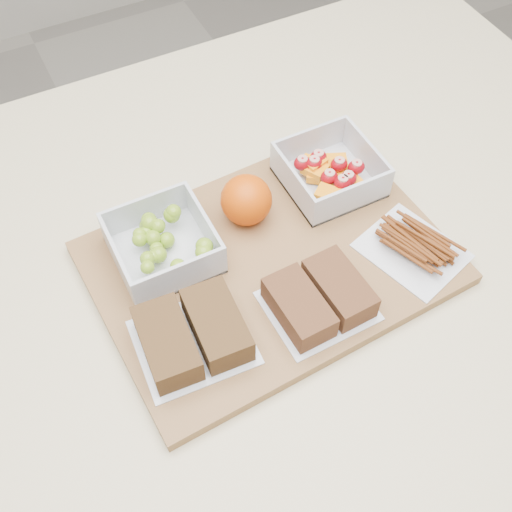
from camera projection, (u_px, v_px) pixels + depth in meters
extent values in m
plane|color=gray|center=(253.00, 486.00, 1.52)|extent=(4.00, 4.00, 0.00)
cube|color=beige|center=(252.00, 413.00, 1.16)|extent=(1.20, 0.90, 0.90)
cube|color=olive|center=(270.00, 263.00, 0.79)|extent=(0.44, 0.32, 0.02)
cube|color=silver|center=(164.00, 254.00, 0.79)|extent=(0.12, 0.12, 0.00)
cube|color=silver|center=(145.00, 211.00, 0.80)|extent=(0.12, 0.00, 0.05)
cube|color=silver|center=(181.00, 278.00, 0.74)|extent=(0.12, 0.00, 0.05)
cube|color=silver|center=(205.00, 226.00, 0.79)|extent=(0.00, 0.11, 0.05)
cube|color=silver|center=(118.00, 260.00, 0.76)|extent=(0.00, 0.11, 0.05)
sphere|color=olive|center=(159.00, 255.00, 0.76)|extent=(0.02, 0.02, 0.02)
sphere|color=olive|center=(147.00, 259.00, 0.75)|extent=(0.02, 0.02, 0.02)
sphere|color=olive|center=(158.00, 226.00, 0.78)|extent=(0.02, 0.02, 0.02)
sphere|color=olive|center=(167.00, 240.00, 0.78)|extent=(0.02, 0.02, 0.02)
sphere|color=olive|center=(139.00, 239.00, 0.77)|extent=(0.02, 0.02, 0.02)
sphere|color=olive|center=(157.00, 248.00, 0.77)|extent=(0.02, 0.02, 0.02)
sphere|color=olive|center=(139.00, 234.00, 0.77)|extent=(0.02, 0.02, 0.02)
sphere|color=olive|center=(204.00, 246.00, 0.76)|extent=(0.02, 0.02, 0.02)
sphere|color=olive|center=(172.00, 215.00, 0.79)|extent=(0.02, 0.02, 0.02)
sphere|color=olive|center=(150.00, 223.00, 0.78)|extent=(0.02, 0.02, 0.02)
sphere|color=olive|center=(147.00, 267.00, 0.75)|extent=(0.02, 0.02, 0.02)
sphere|color=olive|center=(173.00, 212.00, 0.79)|extent=(0.02, 0.02, 0.02)
sphere|color=olive|center=(178.00, 266.00, 0.75)|extent=(0.02, 0.02, 0.02)
sphere|color=olive|center=(153.00, 227.00, 0.78)|extent=(0.02, 0.02, 0.02)
sphere|color=olive|center=(153.00, 238.00, 0.77)|extent=(0.02, 0.02, 0.02)
sphere|color=olive|center=(149.00, 220.00, 0.78)|extent=(0.02, 0.02, 0.02)
sphere|color=olive|center=(204.00, 252.00, 0.75)|extent=(0.02, 0.02, 0.02)
sphere|color=olive|center=(208.00, 259.00, 0.77)|extent=(0.02, 0.02, 0.02)
sphere|color=olive|center=(147.00, 231.00, 0.78)|extent=(0.02, 0.02, 0.02)
sphere|color=olive|center=(153.00, 257.00, 0.76)|extent=(0.02, 0.02, 0.02)
sphere|color=olive|center=(148.00, 226.00, 0.79)|extent=(0.02, 0.02, 0.02)
cube|color=silver|center=(329.00, 181.00, 0.86)|extent=(0.12, 0.12, 0.00)
cube|color=silver|center=(309.00, 143.00, 0.87)|extent=(0.12, 0.00, 0.05)
cube|color=silver|center=(353.00, 199.00, 0.81)|extent=(0.12, 0.00, 0.05)
cube|color=silver|center=(366.00, 156.00, 0.86)|extent=(0.00, 0.11, 0.05)
cube|color=silver|center=(293.00, 184.00, 0.83)|extent=(0.00, 0.11, 0.05)
cube|color=orange|center=(339.00, 182.00, 0.84)|extent=(0.03, 0.04, 0.01)
cube|color=orange|center=(315.00, 167.00, 0.86)|extent=(0.04, 0.05, 0.01)
cube|color=orange|center=(334.00, 170.00, 0.85)|extent=(0.04, 0.04, 0.01)
cube|color=orange|center=(337.00, 165.00, 0.87)|extent=(0.04, 0.04, 0.01)
cube|color=orange|center=(315.00, 169.00, 0.85)|extent=(0.04, 0.04, 0.01)
cube|color=orange|center=(314.00, 163.00, 0.85)|extent=(0.03, 0.03, 0.01)
cube|color=orange|center=(328.00, 194.00, 0.82)|extent=(0.04, 0.04, 0.01)
cube|color=orange|center=(349.00, 182.00, 0.84)|extent=(0.03, 0.03, 0.01)
cube|color=orange|center=(318.00, 175.00, 0.85)|extent=(0.04, 0.04, 0.01)
ellipsoid|color=#A40814|center=(339.00, 164.00, 0.84)|extent=(0.02, 0.02, 0.02)
ellipsoid|color=#A40814|center=(348.00, 179.00, 0.83)|extent=(0.02, 0.02, 0.02)
ellipsoid|color=#A40814|center=(302.00, 163.00, 0.84)|extent=(0.02, 0.02, 0.02)
ellipsoid|color=#A40814|center=(356.00, 167.00, 0.84)|extent=(0.02, 0.02, 0.02)
ellipsoid|color=#A40814|center=(314.00, 163.00, 0.84)|extent=(0.02, 0.02, 0.02)
ellipsoid|color=#A40814|center=(342.00, 182.00, 0.82)|extent=(0.02, 0.02, 0.02)
ellipsoid|color=#A40814|center=(329.00, 177.00, 0.83)|extent=(0.02, 0.02, 0.02)
ellipsoid|color=#A40814|center=(318.00, 157.00, 0.85)|extent=(0.02, 0.02, 0.02)
sphere|color=#DE4D05|center=(246.00, 200.00, 0.80)|extent=(0.07, 0.07, 0.07)
cube|color=silver|center=(194.00, 342.00, 0.72)|extent=(0.13, 0.12, 0.00)
cube|color=#52371C|center=(167.00, 343.00, 0.70)|extent=(0.06, 0.10, 0.04)
cube|color=#52371C|center=(217.00, 325.00, 0.71)|extent=(0.06, 0.10, 0.04)
cube|color=silver|center=(318.00, 306.00, 0.75)|extent=(0.12, 0.11, 0.00)
cube|color=brown|center=(299.00, 307.00, 0.72)|extent=(0.05, 0.09, 0.03)
cube|color=brown|center=(339.00, 288.00, 0.74)|extent=(0.05, 0.09, 0.03)
cube|color=silver|center=(412.00, 251.00, 0.79)|extent=(0.13, 0.14, 0.00)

